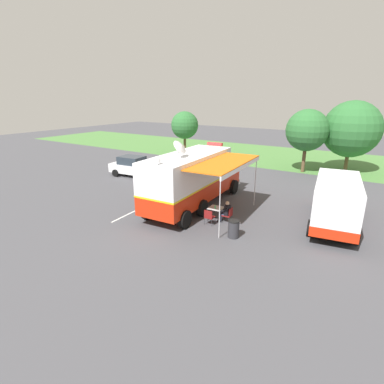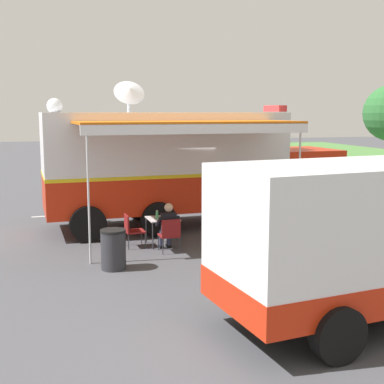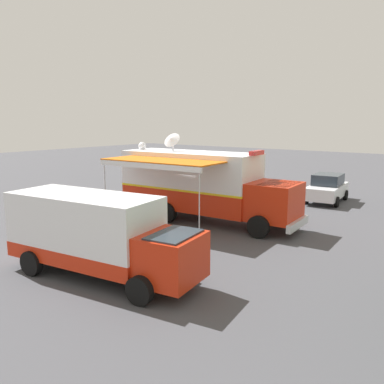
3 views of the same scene
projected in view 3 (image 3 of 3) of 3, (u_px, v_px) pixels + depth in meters
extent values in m
plane|color=#47474C|center=(190.00, 218.00, 20.77)|extent=(100.00, 100.00, 0.00)
cube|color=silver|center=(194.00, 206.00, 23.85)|extent=(0.40, 4.80, 0.01)
cube|color=red|center=(190.00, 197.00, 20.57)|extent=(2.92, 7.33, 1.10)
cube|color=white|center=(190.00, 170.00, 20.32)|extent=(2.92, 7.33, 1.70)
cube|color=yellow|center=(190.00, 187.00, 20.47)|extent=(2.94, 7.36, 0.10)
cube|color=red|center=(274.00, 201.00, 17.97)|extent=(2.42, 2.23, 1.70)
cube|color=#28333D|center=(279.00, 191.00, 17.77)|extent=(2.23, 1.59, 0.70)
cube|color=silver|center=(298.00, 224.00, 17.51)|extent=(2.38, 0.34, 0.36)
cylinder|color=black|center=(280.00, 216.00, 19.27)|extent=(0.36, 1.02, 1.00)
cylinder|color=black|center=(258.00, 227.00, 17.22)|extent=(0.36, 1.02, 1.00)
cylinder|color=black|center=(195.00, 204.00, 22.00)|extent=(0.36, 1.02, 1.00)
cylinder|color=black|center=(167.00, 212.00, 19.96)|extent=(0.36, 1.02, 1.00)
cylinder|color=black|center=(166.00, 200.00, 23.08)|extent=(0.36, 1.02, 1.00)
cylinder|color=black|center=(138.00, 208.00, 21.04)|extent=(0.36, 1.02, 1.00)
cube|color=white|center=(190.00, 153.00, 20.16)|extent=(2.92, 7.33, 0.10)
cube|color=red|center=(257.00, 153.00, 18.10)|extent=(1.11, 0.34, 0.20)
cylinder|color=silver|center=(173.00, 147.00, 20.70)|extent=(0.10, 0.10, 0.45)
cone|color=silver|center=(171.00, 139.00, 20.50)|extent=(0.77, 0.94, 0.81)
sphere|color=white|center=(142.00, 146.00, 21.87)|extent=(0.44, 0.44, 0.44)
cube|color=orange|center=(162.00, 161.00, 18.27)|extent=(2.54, 5.88, 0.06)
cube|color=white|center=(147.00, 166.00, 17.43)|extent=(0.42, 5.75, 0.24)
cylinder|color=silver|center=(199.00, 206.00, 16.25)|extent=(0.05, 0.05, 3.25)
cylinder|color=silver|center=(105.00, 192.00, 19.24)|extent=(0.05, 0.05, 3.25)
cube|color=silver|center=(153.00, 211.00, 19.20)|extent=(0.85, 0.85, 0.03)
cylinder|color=#333338|center=(164.00, 218.00, 19.37)|extent=(0.03, 0.03, 0.70)
cylinder|color=#333338|center=(155.00, 221.00, 18.76)|extent=(0.03, 0.03, 0.70)
cylinder|color=#333338|center=(152.00, 216.00, 19.77)|extent=(0.03, 0.03, 0.70)
cylinder|color=#333338|center=(143.00, 219.00, 19.17)|extent=(0.03, 0.03, 0.70)
cylinder|color=#3F9959|center=(150.00, 209.00, 19.25)|extent=(0.07, 0.07, 0.20)
cylinder|color=white|center=(150.00, 207.00, 19.23)|extent=(0.04, 0.04, 0.02)
cube|color=maroon|center=(144.00, 220.00, 18.70)|extent=(0.51, 0.51, 0.04)
cube|color=maroon|center=(140.00, 216.00, 18.48)|extent=(0.07, 0.48, 0.44)
cylinder|color=#333338|center=(143.00, 223.00, 19.04)|extent=(0.02, 0.02, 0.42)
cylinder|color=#333338|center=(150.00, 224.00, 18.80)|extent=(0.02, 0.02, 0.42)
cylinder|color=#333338|center=(137.00, 225.00, 18.68)|extent=(0.02, 0.02, 0.42)
cylinder|color=#333338|center=(144.00, 226.00, 18.44)|extent=(0.02, 0.02, 0.42)
cube|color=maroon|center=(142.00, 215.00, 19.68)|extent=(0.51, 0.51, 0.04)
cube|color=maroon|center=(139.00, 210.00, 19.76)|extent=(0.48, 0.07, 0.44)
cylinder|color=#333338|center=(148.00, 219.00, 19.78)|extent=(0.02, 0.02, 0.42)
cylinder|color=#333338|center=(142.00, 221.00, 19.42)|extent=(0.02, 0.02, 0.42)
cylinder|color=#333338|center=(142.00, 218.00, 20.02)|extent=(0.02, 0.02, 0.42)
cylinder|color=#333338|center=(136.00, 220.00, 19.66)|extent=(0.02, 0.02, 0.42)
cube|color=black|center=(143.00, 214.00, 18.65)|extent=(0.26, 0.37, 0.56)
sphere|color=tan|center=(143.00, 205.00, 18.57)|extent=(0.22, 0.22, 0.22)
cylinder|color=black|center=(141.00, 212.00, 18.86)|extent=(0.43, 0.12, 0.34)
cylinder|color=black|center=(149.00, 213.00, 18.61)|extent=(0.43, 0.12, 0.34)
cylinder|color=#2D334C|center=(144.00, 219.00, 18.90)|extent=(0.39, 0.15, 0.13)
cylinder|color=#2D334C|center=(147.00, 223.00, 19.09)|extent=(0.11, 0.11, 0.42)
cube|color=black|center=(148.00, 226.00, 19.17)|extent=(0.25, 0.11, 0.07)
cylinder|color=#2D334C|center=(148.00, 219.00, 18.79)|extent=(0.39, 0.15, 0.13)
cylinder|color=#2D334C|center=(150.00, 223.00, 18.98)|extent=(0.11, 0.11, 0.42)
cube|color=black|center=(151.00, 226.00, 19.06)|extent=(0.25, 0.11, 0.07)
cylinder|color=#2D2D33|center=(104.00, 220.00, 18.72)|extent=(0.56, 0.56, 0.85)
cylinder|color=black|center=(103.00, 211.00, 18.64)|extent=(0.57, 0.57, 0.06)
cube|color=white|center=(85.00, 227.00, 13.09)|extent=(2.81, 5.44, 2.20)
cube|color=red|center=(86.00, 251.00, 13.24)|extent=(2.83, 5.47, 0.50)
cube|color=red|center=(172.00, 258.00, 11.54)|extent=(2.10, 1.85, 1.40)
cube|color=#28333D|center=(174.00, 244.00, 11.42)|extent=(1.82, 1.33, 0.60)
cylinder|color=black|center=(178.00, 267.00, 12.76)|extent=(0.38, 0.87, 0.84)
cylinder|color=black|center=(139.00, 291.00, 10.96)|extent=(0.38, 0.87, 0.84)
cylinder|color=black|center=(78.00, 246.00, 14.88)|extent=(0.38, 0.87, 0.84)
cylinder|color=black|center=(31.00, 263.00, 13.08)|extent=(0.38, 0.87, 0.84)
cube|color=silver|center=(327.00, 191.00, 24.90)|extent=(4.34, 2.17, 0.76)
cube|color=#28333D|center=(328.00, 179.00, 24.90)|extent=(2.23, 1.78, 0.68)
cylinder|color=black|center=(337.00, 202.00, 23.41)|extent=(0.66, 0.28, 0.64)
cylinder|color=black|center=(306.00, 199.00, 24.35)|extent=(0.66, 0.28, 0.64)
cylinder|color=black|center=(346.00, 195.00, 25.58)|extent=(0.66, 0.28, 0.64)
cylinder|color=black|center=(317.00, 192.00, 26.52)|extent=(0.66, 0.28, 0.64)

